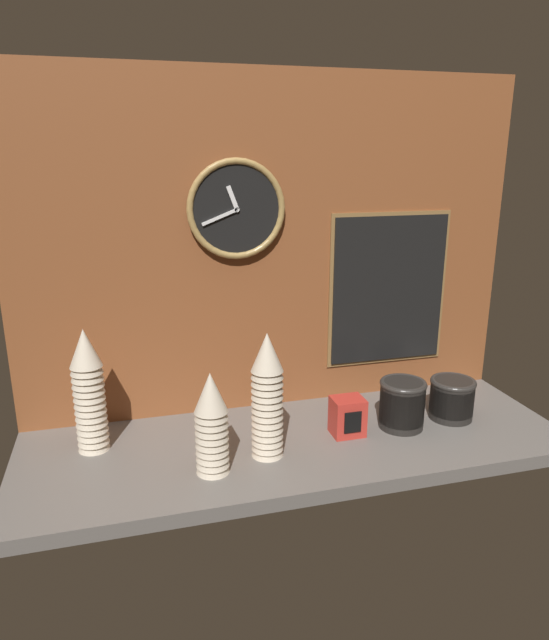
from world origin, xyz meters
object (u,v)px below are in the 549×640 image
object	(u,v)px
cup_stack_center_left	(211,423)
menu_board	(388,290)
napkin_dispenser	(348,416)
cup_stack_center	(267,396)
bowl_stack_right	(402,403)
wall_clock	(236,209)
cup_stack_far_left	(89,391)
bowl_stack_far_right	(452,398)

from	to	relation	value
cup_stack_center_left	menu_board	distance (cm)	78.96
menu_board	napkin_dispenser	bearing A→B (deg)	-132.81
menu_board	napkin_dispenser	world-z (taller)	menu_board
cup_stack_center	napkin_dispenser	xyz separation A→B (cm)	(26.10, 5.52, -12.13)
cup_stack_center_left	bowl_stack_right	size ratio (longest dim) A/B	1.87
bowl_stack_right	wall_clock	xyz separation A→B (cm)	(-45.24, 24.98, 57.07)
cup_stack_center	bowl_stack_right	size ratio (longest dim) A/B	2.38
bowl_stack_right	napkin_dispenser	xyz separation A→B (cm)	(-17.80, -0.16, -2.10)
bowl_stack_right	menu_board	distance (cm)	39.46
cup_stack_far_left	cup_stack_center_left	world-z (taller)	cup_stack_far_left
napkin_dispenser	bowl_stack_right	bearing A→B (deg)	0.50
bowl_stack_right	cup_stack_center	bearing A→B (deg)	-172.63
cup_stack_center_left	napkin_dispenser	distance (cm)	44.19
menu_board	cup_stack_center_left	bearing A→B (deg)	-151.35
cup_stack_center	wall_clock	xyz separation A→B (cm)	(-1.35, 30.65, 47.04)
cup_stack_far_left	cup_stack_center_left	size ratio (longest dim) A/B	1.27
cup_stack_far_left	cup_stack_center	size ratio (longest dim) A/B	1.00
cup_stack_center	wall_clock	world-z (taller)	wall_clock
cup_stack_far_left	bowl_stack_far_right	xyz separation A→B (cm)	(108.86, -8.93, -11.06)
bowl_stack_right	menu_board	world-z (taller)	menu_board
cup_stack_far_left	wall_clock	world-z (taller)	wall_clock
menu_board	cup_stack_center	bearing A→B (deg)	-147.86
bowl_stack_far_right	wall_clock	distance (cm)	89.10
menu_board	bowl_stack_right	bearing A→B (deg)	-103.71
bowl_stack_right	napkin_dispenser	size ratio (longest dim) A/B	1.31
cup_stack_center_left	wall_clock	xyz separation A→B (cm)	(14.75, 35.33, 50.90)
cup_stack_center	bowl_stack_right	xyz separation A→B (cm)	(43.89, 5.68, -10.03)
menu_board	napkin_dispenser	xyz separation A→B (cm)	(-24.11, -26.02, -31.23)
bowl_stack_right	bowl_stack_far_right	xyz separation A→B (cm)	(18.14, 1.62, -1.02)
bowl_stack_far_right	bowl_stack_right	bearing A→B (deg)	-174.91
cup_stack_far_left	bowl_stack_right	distance (cm)	91.88
bowl_stack_far_right	wall_clock	bearing A→B (deg)	159.77
cup_stack_center	napkin_dispenser	bearing A→B (deg)	11.95
cup_stack_center	bowl_stack_right	world-z (taller)	cup_stack_center
cup_stack_center	napkin_dispenser	world-z (taller)	cup_stack_center
cup_stack_center	cup_stack_center_left	size ratio (longest dim) A/B	1.27
bowl_stack_far_right	wall_clock	xyz separation A→B (cm)	(-63.38, 23.36, 58.10)
bowl_stack_far_right	napkin_dispenser	distance (cm)	36.00
bowl_stack_right	bowl_stack_far_right	bearing A→B (deg)	5.09
cup_stack_center_left	menu_board	xyz separation A→B (cm)	(66.30, 36.22, 22.95)
cup_stack_center	cup_stack_center_left	world-z (taller)	cup_stack_center
bowl_stack_right	menu_board	xyz separation A→B (cm)	(6.31, 25.87, 29.13)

